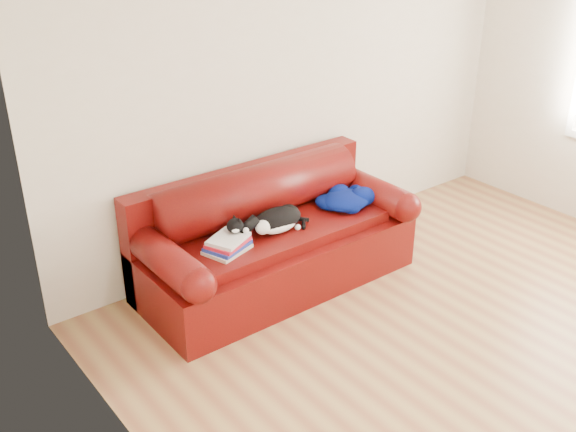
% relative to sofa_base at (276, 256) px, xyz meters
% --- Properties ---
extents(ground, '(4.50, 4.50, 0.00)m').
position_rel_sofa_base_xyz_m(ground, '(0.63, -1.49, -0.24)').
color(ground, brown).
rests_on(ground, ground).
extents(room_shell, '(4.52, 4.02, 2.61)m').
position_rel_sofa_base_xyz_m(room_shell, '(0.76, -1.48, 1.43)').
color(room_shell, beige).
rests_on(room_shell, ground).
extents(sofa_base, '(2.10, 0.90, 0.50)m').
position_rel_sofa_base_xyz_m(sofa_base, '(0.00, 0.00, 0.00)').
color(sofa_base, '#3E0208').
rests_on(sofa_base, ground).
extents(sofa_back, '(2.10, 1.01, 0.88)m').
position_rel_sofa_base_xyz_m(sofa_back, '(-0.00, 0.24, 0.30)').
color(sofa_back, '#3E0208').
rests_on(sofa_back, ground).
extents(book_stack, '(0.35, 0.31, 0.10)m').
position_rel_sofa_base_xyz_m(book_stack, '(-0.50, -0.11, 0.31)').
color(book_stack, beige).
rests_on(book_stack, sofa_base).
extents(cat, '(0.60, 0.27, 0.21)m').
position_rel_sofa_base_xyz_m(cat, '(-0.05, -0.08, 0.34)').
color(cat, black).
rests_on(cat, sofa_base).
extents(blanket, '(0.48, 0.38, 0.15)m').
position_rel_sofa_base_xyz_m(blanket, '(0.63, -0.07, 0.33)').
color(blanket, '#020947').
rests_on(blanket, sofa_base).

